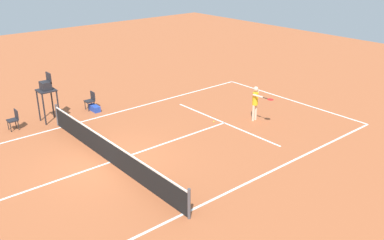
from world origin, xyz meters
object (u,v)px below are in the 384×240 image
Objects in this scene: tennis_ball at (214,122)px; equipment_bag at (94,108)px; umpire_chair at (46,90)px; courtside_chair_mid at (91,100)px; player_serving at (256,101)px; courtside_chair_near at (14,119)px.

equipment_bag is (5.15, 3.68, 0.12)m from tennis_ball.
umpire_chair is 2.54× the size of courtside_chair_mid.
equipment_bag is at bearing -54.75° from player_serving.
tennis_ball is at bearing -144.41° from equipment_bag.
courtside_chair_near is at bearing 88.40° from umpire_chair.
equipment_bag is at bearing -93.73° from umpire_chair.
player_serving is at bearing -140.49° from courtside_chair_mid.
courtside_chair_mid is (0.10, -3.97, 0.00)m from courtside_chair_near.
courtside_chair_near is 1.00× the size of courtside_chair_mid.
courtside_chair_near is (6.46, 9.38, -0.50)m from player_serving.
player_serving reaches higher than courtside_chair_near.
courtside_chair_near is at bearing 87.16° from equipment_bag.
courtside_chair_mid is at bearing 34.26° from tennis_ball.
courtside_chair_near is 4.02m from equipment_bag.
courtside_chair_mid is 0.49m from equipment_bag.
player_serving is 2.27m from tennis_ball.
courtside_chair_mid is at bearing -88.49° from courtside_chair_near.
tennis_ball is at bearing -145.74° from courtside_chair_mid.
umpire_chair reaches higher than tennis_ball.
player_serving is at bearing -123.26° from tennis_ball.
courtside_chair_near is (5.35, 7.68, 0.50)m from tennis_ball.
courtside_chair_mid is (5.45, 3.71, 0.50)m from tennis_ball.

